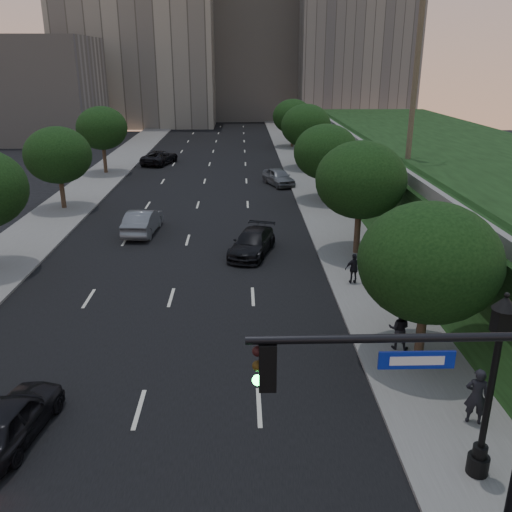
{
  "coord_description": "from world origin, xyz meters",
  "views": [
    {
      "loc": [
        3.46,
        -10.28,
        10.96
      ],
      "look_at": [
        4.04,
        9.99,
        3.6
      ],
      "focal_mm": 38.0,
      "sensor_mm": 36.0,
      "label": 1
    }
  ],
  "objects_px": {
    "pedestrian_a": "(476,396)",
    "pedestrian_b": "(399,329)",
    "traffic_signal_mast": "(467,456)",
    "sedan_near_left": "(11,419)",
    "street_lamp": "(489,396)",
    "sedan_far_right": "(278,177)",
    "sedan_far_left": "(160,157)",
    "sedan_near_right": "(252,243)",
    "sedan_mid_left": "(143,222)",
    "pedestrian_c": "(354,269)"
  },
  "relations": [
    {
      "from": "pedestrian_a",
      "to": "pedestrian_b",
      "type": "distance_m",
      "value": 4.84
    },
    {
      "from": "traffic_signal_mast",
      "to": "sedan_near_left",
      "type": "distance_m",
      "value": 12.98
    },
    {
      "from": "street_lamp",
      "to": "sedan_far_right",
      "type": "xyz_separation_m",
      "value": [
        -2.99,
        37.53,
        -1.86
      ]
    },
    {
      "from": "pedestrian_a",
      "to": "street_lamp",
      "type": "bearing_deg",
      "value": 86.98
    },
    {
      "from": "sedan_far_left",
      "to": "pedestrian_a",
      "type": "distance_m",
      "value": 49.16
    },
    {
      "from": "sedan_near_right",
      "to": "sedan_mid_left",
      "type": "bearing_deg",
      "value": 165.21
    },
    {
      "from": "street_lamp",
      "to": "pedestrian_a",
      "type": "xyz_separation_m",
      "value": [
        0.8,
        2.23,
        -1.53
      ]
    },
    {
      "from": "sedan_near_left",
      "to": "sedan_far_right",
      "type": "distance_m",
      "value": 37.04
    },
    {
      "from": "street_lamp",
      "to": "sedan_mid_left",
      "type": "xyz_separation_m",
      "value": [
        -13.06,
        22.97,
        -1.82
      ]
    },
    {
      "from": "sedan_near_right",
      "to": "sedan_far_right",
      "type": "distance_m",
      "value": 19.16
    },
    {
      "from": "sedan_near_left",
      "to": "sedan_mid_left",
      "type": "distance_m",
      "value": 20.97
    },
    {
      "from": "sedan_mid_left",
      "to": "pedestrian_c",
      "type": "relative_size",
      "value": 3.12
    },
    {
      "from": "street_lamp",
      "to": "sedan_far_left",
      "type": "relative_size",
      "value": 1.03
    },
    {
      "from": "traffic_signal_mast",
      "to": "sedan_far_right",
      "type": "relative_size",
      "value": 1.54
    },
    {
      "from": "pedestrian_b",
      "to": "pedestrian_a",
      "type": "bearing_deg",
      "value": 120.93
    },
    {
      "from": "sedan_near_right",
      "to": "pedestrian_c",
      "type": "height_order",
      "value": "pedestrian_c"
    },
    {
      "from": "pedestrian_c",
      "to": "sedan_far_right",
      "type": "bearing_deg",
      "value": -90.26
    },
    {
      "from": "sedan_mid_left",
      "to": "pedestrian_c",
      "type": "bearing_deg",
      "value": 147.15
    },
    {
      "from": "traffic_signal_mast",
      "to": "sedan_far_left",
      "type": "relative_size",
      "value": 1.28
    },
    {
      "from": "sedan_mid_left",
      "to": "sedan_far_left",
      "type": "distance_m",
      "value": 25.75
    },
    {
      "from": "sedan_far_right",
      "to": "street_lamp",
      "type": "bearing_deg",
      "value": -104.64
    },
    {
      "from": "traffic_signal_mast",
      "to": "pedestrian_b",
      "type": "bearing_deg",
      "value": 80.1
    },
    {
      "from": "sedan_far_left",
      "to": "traffic_signal_mast",
      "type": "bearing_deg",
      "value": 121.74
    },
    {
      "from": "pedestrian_a",
      "to": "pedestrian_c",
      "type": "xyz_separation_m",
      "value": [
        -1.54,
        11.42,
        -0.17
      ]
    },
    {
      "from": "street_lamp",
      "to": "pedestrian_a",
      "type": "height_order",
      "value": "street_lamp"
    },
    {
      "from": "sedan_near_left",
      "to": "sedan_far_left",
      "type": "relative_size",
      "value": 0.78
    },
    {
      "from": "traffic_signal_mast",
      "to": "pedestrian_b",
      "type": "xyz_separation_m",
      "value": [
        1.81,
        10.39,
        -2.66
      ]
    },
    {
      "from": "sedan_mid_left",
      "to": "pedestrian_a",
      "type": "bearing_deg",
      "value": 128.03
    },
    {
      "from": "traffic_signal_mast",
      "to": "pedestrian_a",
      "type": "xyz_separation_m",
      "value": [
        2.92,
        5.68,
        -2.56
      ]
    },
    {
      "from": "traffic_signal_mast",
      "to": "sedan_near_left",
      "type": "bearing_deg",
      "value": 154.4
    },
    {
      "from": "sedan_mid_left",
      "to": "pedestrian_a",
      "type": "relative_size",
      "value": 2.58
    },
    {
      "from": "traffic_signal_mast",
      "to": "sedan_mid_left",
      "type": "distance_m",
      "value": 28.74
    },
    {
      "from": "sedan_far_left",
      "to": "sedan_far_right",
      "type": "bearing_deg",
      "value": 155.74
    },
    {
      "from": "traffic_signal_mast",
      "to": "sedan_far_right",
      "type": "bearing_deg",
      "value": 91.21
    },
    {
      "from": "sedan_near_right",
      "to": "pedestrian_a",
      "type": "relative_size",
      "value": 2.59
    },
    {
      "from": "street_lamp",
      "to": "pedestrian_a",
      "type": "bearing_deg",
      "value": 70.33
    },
    {
      "from": "sedan_near_left",
      "to": "sedan_far_right",
      "type": "bearing_deg",
      "value": -98.04
    },
    {
      "from": "sedan_near_left",
      "to": "street_lamp",
      "type": "bearing_deg",
      "value": -179.97
    },
    {
      "from": "sedan_far_left",
      "to": "street_lamp",
      "type": "bearing_deg",
      "value": 125.01
    },
    {
      "from": "sedan_far_right",
      "to": "pedestrian_c",
      "type": "bearing_deg",
      "value": -103.83
    },
    {
      "from": "sedan_mid_left",
      "to": "pedestrian_c",
      "type": "distance_m",
      "value": 15.45
    },
    {
      "from": "pedestrian_b",
      "to": "traffic_signal_mast",
      "type": "bearing_deg",
      "value": 97.8
    },
    {
      "from": "sedan_far_left",
      "to": "pedestrian_c",
      "type": "bearing_deg",
      "value": 130.19
    },
    {
      "from": "sedan_near_right",
      "to": "sedan_far_left",
      "type": "bearing_deg",
      "value": 124.33
    },
    {
      "from": "pedestrian_b",
      "to": "pedestrian_c",
      "type": "distance_m",
      "value": 6.72
    },
    {
      "from": "pedestrian_b",
      "to": "pedestrian_c",
      "type": "xyz_separation_m",
      "value": [
        -0.44,
        6.71,
        -0.07
      ]
    },
    {
      "from": "sedan_near_left",
      "to": "pedestrian_c",
      "type": "xyz_separation_m",
      "value": [
        12.78,
        11.63,
        0.21
      ]
    },
    {
      "from": "sedan_far_left",
      "to": "pedestrian_c",
      "type": "distance_m",
      "value": 37.94
    },
    {
      "from": "sedan_far_right",
      "to": "sedan_mid_left",
      "type": "bearing_deg",
      "value": -143.87
    },
    {
      "from": "traffic_signal_mast",
      "to": "sedan_near_right",
      "type": "height_order",
      "value": "traffic_signal_mast"
    }
  ]
}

